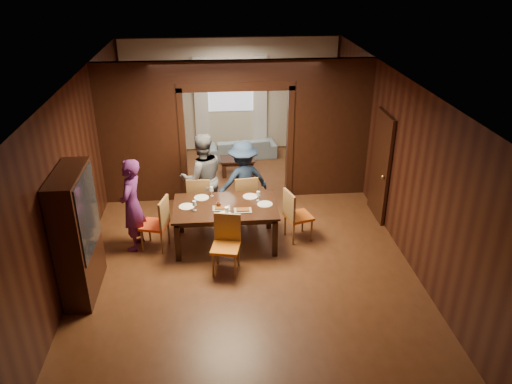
{
  "coord_description": "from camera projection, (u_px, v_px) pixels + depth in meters",
  "views": [
    {
      "loc": [
        -0.45,
        -8.06,
        4.78
      ],
      "look_at": [
        0.22,
        -0.4,
        1.05
      ],
      "focal_mm": 35.0,
      "sensor_mm": 36.0,
      "label": 1
    }
  ],
  "objects": [
    {
      "name": "chair_far_r",
      "position": [
        245.0,
        197.0,
        9.63
      ],
      "size": [
        0.49,
        0.49,
        0.97
      ],
      "primitive_type": null,
      "rotation": [
        0.0,
        0.0,
        3.27
      ],
      "color": "#C55C12",
      "rests_on": "floor"
    },
    {
      "name": "platter_a",
      "position": [
        221.0,
        208.0,
        8.6
      ],
      "size": [
        0.3,
        0.2,
        0.04
      ],
      "primitive_type": "cube",
      "color": "gray",
      "rests_on": "dining_table"
    },
    {
      "name": "condiment_jar",
      "position": [
        219.0,
        205.0,
        8.63
      ],
      "size": [
        0.08,
        0.08,
        0.11
      ],
      "primitive_type": null,
      "color": "#492111",
      "rests_on": "dining_table"
    },
    {
      "name": "room_walls",
      "position": [
        236.0,
        125.0,
        10.38
      ],
      "size": [
        5.52,
        9.01,
        2.9
      ],
      "color": "black",
      "rests_on": "floor"
    },
    {
      "name": "plate_right",
      "position": [
        265.0,
        204.0,
        8.75
      ],
      "size": [
        0.27,
        0.27,
        0.01
      ],
      "primitive_type": "cylinder",
      "color": "silver",
      "rests_on": "dining_table"
    },
    {
      "name": "plate_near",
      "position": [
        224.0,
        215.0,
        8.39
      ],
      "size": [
        0.27,
        0.27,
        0.01
      ],
      "primitive_type": "cylinder",
      "color": "white",
      "rests_on": "dining_table"
    },
    {
      "name": "hutch",
      "position": [
        77.0,
        235.0,
        7.36
      ],
      "size": [
        0.4,
        1.2,
        2.0
      ],
      "primitive_type": "cube",
      "color": "black",
      "rests_on": "floor"
    },
    {
      "name": "coffee_table",
      "position": [
        238.0,
        166.0,
        11.74
      ],
      "size": [
        0.8,
        0.5,
        0.4
      ],
      "primitive_type": "cube",
      "color": "black",
      "rests_on": "floor"
    },
    {
      "name": "plate_far_l",
      "position": [
        202.0,
        198.0,
        8.98
      ],
      "size": [
        0.27,
        0.27,
        0.01
      ],
      "primitive_type": "cylinder",
      "color": "silver",
      "rests_on": "dining_table"
    },
    {
      "name": "door_right",
      "position": [
        381.0,
        167.0,
        9.55
      ],
      "size": [
        0.06,
        0.9,
        2.1
      ],
      "primitive_type": "cube",
      "color": "black",
      "rests_on": "floor"
    },
    {
      "name": "chair_right",
      "position": [
        299.0,
        215.0,
        8.99
      ],
      "size": [
        0.55,
        0.55,
        0.97
      ],
      "primitive_type": null,
      "rotation": [
        0.0,
        0.0,
        1.87
      ],
      "color": "#CD5713",
      "rests_on": "floor"
    },
    {
      "name": "window_far",
      "position": [
        230.0,
        86.0,
        12.58
      ],
      "size": [
        1.2,
        0.03,
        1.3
      ],
      "primitive_type": "cube",
      "color": "silver",
      "rests_on": "back_wall"
    },
    {
      "name": "person_purple",
      "position": [
        132.0,
        205.0,
        8.57
      ],
      "size": [
        0.51,
        0.68,
        1.67
      ],
      "primitive_type": "imported",
      "rotation": [
        0.0,
        0.0,
        -1.77
      ],
      "color": "#581F5C",
      "rests_on": "floor"
    },
    {
      "name": "tumbler",
      "position": [
        227.0,
        211.0,
        8.39
      ],
      "size": [
        0.07,
        0.07,
        0.14
      ],
      "primitive_type": "cylinder",
      "color": "silver",
      "rests_on": "dining_table"
    },
    {
      "name": "person_grey",
      "position": [
        202.0,
        178.0,
        9.48
      ],
      "size": [
        1.0,
        0.86,
        1.77
      ],
      "primitive_type": "imported",
      "rotation": [
        0.0,
        0.0,
        3.38
      ],
      "color": "#54555B",
      "rests_on": "floor"
    },
    {
      "name": "chair_left",
      "position": [
        154.0,
        223.0,
        8.71
      ],
      "size": [
        0.54,
        0.54,
        0.97
      ],
      "primitive_type": null,
      "rotation": [
        0.0,
        0.0,
        -1.83
      ],
      "color": "#F14516",
      "rests_on": "floor"
    },
    {
      "name": "dining_table",
      "position": [
        226.0,
        225.0,
        8.88
      ],
      "size": [
        1.81,
        1.13,
        0.76
      ],
      "primitive_type": "cube",
      "color": "black",
      "rests_on": "floor"
    },
    {
      "name": "serving_bowl",
      "position": [
        231.0,
        199.0,
        8.84
      ],
      "size": [
        0.36,
        0.36,
        0.09
      ],
      "primitive_type": "imported",
      "color": "black",
      "rests_on": "dining_table"
    },
    {
      "name": "plate_left",
      "position": [
        187.0,
        207.0,
        8.67
      ],
      "size": [
        0.27,
        0.27,
        0.01
      ],
      "primitive_type": "cylinder",
      "color": "white",
      "rests_on": "dining_table"
    },
    {
      "name": "curtain_right",
      "position": [
        260.0,
        103.0,
        12.8
      ],
      "size": [
        0.35,
        0.06,
        2.4
      ],
      "primitive_type": "cube",
      "color": "white",
      "rests_on": "back_wall"
    },
    {
      "name": "curtain_left",
      "position": [
        201.0,
        104.0,
        12.68
      ],
      "size": [
        0.35,
        0.06,
        2.4
      ],
      "primitive_type": "cube",
      "color": "white",
      "rests_on": "back_wall"
    },
    {
      "name": "person_navy",
      "position": [
        243.0,
        180.0,
        9.6
      ],
      "size": [
        1.15,
        0.88,
        1.58
      ],
      "primitive_type": "imported",
      "rotation": [
        0.0,
        0.0,
        3.47
      ],
      "color": "#1B2A43",
      "rests_on": "floor"
    },
    {
      "name": "wineglass_far",
      "position": [
        212.0,
        191.0,
        9.02
      ],
      "size": [
        0.08,
        0.08,
        0.18
      ],
      "primitive_type": null,
      "color": "silver",
      "rests_on": "dining_table"
    },
    {
      "name": "chair_near",
      "position": [
        226.0,
        246.0,
        8.05
      ],
      "size": [
        0.52,
        0.52,
        0.97
      ],
      "primitive_type": null,
      "rotation": [
        0.0,
        0.0,
        -0.21
      ],
      "color": "orange",
      "rests_on": "floor"
    },
    {
      "name": "floor",
      "position": [
        242.0,
        233.0,
        9.34
      ],
      "size": [
        9.0,
        9.0,
        0.0
      ],
      "primitive_type": "plane",
      "color": "#542E17",
      "rests_on": "ground"
    },
    {
      "name": "ceiling",
      "position": [
        240.0,
        79.0,
        8.08
      ],
      "size": [
        5.5,
        9.0,
        0.02
      ],
      "primitive_type": "cube",
      "color": "silver",
      "rests_on": "room_walls"
    },
    {
      "name": "plate_far_r",
      "position": [
        250.0,
        196.0,
        9.03
      ],
      "size": [
        0.27,
        0.27,
        0.01
      ],
      "primitive_type": "cylinder",
      "color": "silver",
      "rests_on": "dining_table"
    },
    {
      "name": "wineglass_right",
      "position": [
        258.0,
        196.0,
        8.86
      ],
      "size": [
        0.08,
        0.08,
        0.18
      ],
      "primitive_type": null,
      "color": "white",
      "rests_on": "dining_table"
    },
    {
      "name": "chair_far_l",
      "position": [
        200.0,
        198.0,
        9.58
      ],
      "size": [
        0.47,
        0.47,
        0.97
      ],
      "primitive_type": null,
      "rotation": [
        0.0,
        0.0,
        3.07
      ],
      "color": "orange",
      "rests_on": "floor"
    },
    {
      "name": "wineglass_left",
      "position": [
        194.0,
        206.0,
        8.52
      ],
      "size": [
        0.08,
        0.08,
        0.18
      ],
      "primitive_type": null,
      "color": "silver",
      "rests_on": "dining_table"
    },
    {
      "name": "sofa",
      "position": [
        242.0,
        148.0,
        12.7
      ],
      "size": [
        1.79,
        0.89,
        0.5
      ],
      "primitive_type": "imported",
      "rotation": [
        0.0,
        0.0,
        3.27
      ],
      "color": "#8098A8",
      "rests_on": "floor"
    },
    {
      "name": "platter_b",
      "position": [
        243.0,
        210.0,
        8.53
      ],
      "size": [
        0.3,
        0.2,
        0.04
      ],
      "primitive_type": "cube",
      "color": "gray",
      "rests_on": "dining_table"
    }
  ]
}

